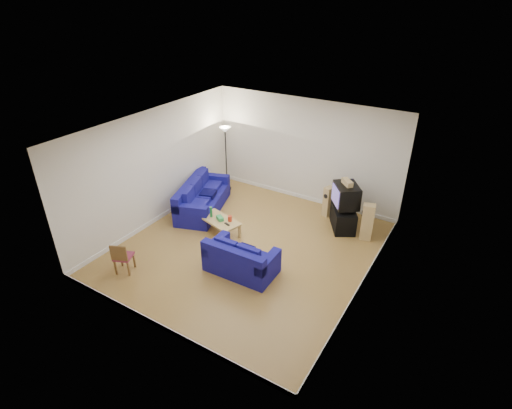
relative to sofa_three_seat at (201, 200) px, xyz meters
The scene contains 16 objects.
room 2.78m from the sofa_three_seat, 23.44° to the right, with size 6.01×6.51×3.21m.
sofa_three_seat is the anchor object (origin of this frame).
sofa_loveseat 3.29m from the sofa_three_seat, 35.77° to the right, with size 1.67×0.96×0.82m.
coffee_table 1.48m from the sofa_three_seat, 32.20° to the right, with size 1.30×0.88×0.43m.
bottle 1.28m from the sofa_three_seat, 38.67° to the right, with size 0.07×0.07×0.30m, color #197233.
tissue_box 1.51m from the sofa_three_seat, 31.80° to the right, with size 0.24×0.13×0.10m, color green.
red_canister 1.70m from the sofa_three_seat, 24.61° to the right, with size 0.11×0.11×0.15m, color red.
remote 1.81m from the sofa_three_seat, 29.49° to the right, with size 0.18×0.06×0.02m, color black.
tv_stand 4.20m from the sofa_three_seat, 17.14° to the left, with size 1.01×0.56×0.62m, color black.
av_receiver 4.27m from the sofa_three_seat, 17.36° to the left, with size 0.47×0.38×0.11m, color black.
television 4.26m from the sofa_three_seat, 16.86° to the left, with size 0.93×0.97×0.61m.
centre_speaker 4.33m from the sofa_three_seat, 17.09° to the left, with size 0.40×0.16×0.14m, color tan.
speaker_left 3.77m from the sofa_three_seat, 26.09° to the left, with size 0.29×0.33×0.92m.
speaker_right 4.85m from the sofa_three_seat, 12.01° to the left, with size 0.36×0.31×1.04m.
floor_lamp 2.13m from the sofa_three_seat, 95.73° to the left, with size 0.36×0.36×2.13m.
dining_chair 3.38m from the sofa_three_seat, 84.39° to the right, with size 0.52×0.52×0.82m.
Camera 1 is at (4.62, -7.18, 5.96)m, focal length 28.00 mm.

